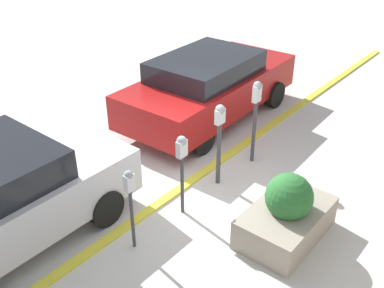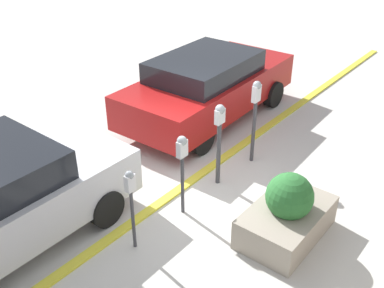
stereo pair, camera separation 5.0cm
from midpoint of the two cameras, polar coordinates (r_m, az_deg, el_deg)
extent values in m
plane|color=beige|center=(7.85, -0.38, -5.67)|extent=(40.00, 40.00, 0.00)
cube|color=gold|center=(7.88, -0.83, -5.34)|extent=(19.00, 0.16, 0.04)
cylinder|color=#38383D|center=(6.46, -7.37, -9.44)|extent=(0.05, 0.05, 1.00)
cube|color=silver|center=(6.09, -7.75, -4.89)|extent=(0.14, 0.09, 0.25)
sphere|color=gray|center=(6.02, -7.83, -3.90)|extent=(0.12, 0.12, 0.12)
cylinder|color=#38383D|center=(7.03, -1.05, -5.23)|extent=(0.06, 0.06, 1.05)
cube|color=silver|center=(6.67, -1.10, -0.60)|extent=(0.18, 0.09, 0.27)
sphere|color=gray|center=(6.60, -1.11, 0.41)|extent=(0.15, 0.15, 0.15)
cylinder|color=#38383D|center=(7.70, 3.59, -1.28)|extent=(0.08, 0.08, 1.18)
cube|color=silver|center=(7.35, 3.77, 3.51)|extent=(0.19, 0.09, 0.26)
sphere|color=gray|center=(7.30, 3.80, 4.41)|extent=(0.16, 0.16, 0.16)
cylinder|color=#38383D|center=(8.39, 8.04, 1.50)|extent=(0.07, 0.07, 1.24)
cube|color=silver|center=(8.05, 8.42, 6.34)|extent=(0.18, 0.09, 0.31)
sphere|color=gray|center=(7.99, 8.51, 7.37)|extent=(0.15, 0.15, 0.15)
cube|color=gray|center=(6.90, 12.01, -9.71)|extent=(1.52, 0.94, 0.48)
sphere|color=#28662D|center=(6.62, 12.43, -6.57)|extent=(0.70, 0.70, 0.70)
cylinder|color=black|center=(7.07, -10.82, -7.87)|extent=(0.60, 0.24, 0.60)
cylinder|color=black|center=(8.34, -19.07, -2.71)|extent=(0.60, 0.24, 0.60)
cube|color=maroon|center=(10.01, 2.50, 6.99)|extent=(4.54, 2.00, 0.73)
cube|color=black|center=(9.67, 1.93, 9.85)|extent=(2.39, 1.70, 0.44)
cylinder|color=black|center=(10.82, 10.55, 6.22)|extent=(0.62, 0.22, 0.62)
cylinder|color=black|center=(11.65, 3.25, 8.43)|extent=(0.62, 0.22, 0.62)
cylinder|color=black|center=(8.72, 1.41, 0.65)|extent=(0.62, 0.22, 0.62)
cylinder|color=black|center=(9.73, -6.52, 3.74)|extent=(0.62, 0.22, 0.62)
camera|label=1|loc=(0.03, 90.20, -0.11)|focal=42.00mm
camera|label=2|loc=(0.03, -89.80, 0.11)|focal=42.00mm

